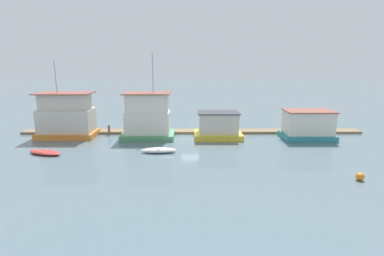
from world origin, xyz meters
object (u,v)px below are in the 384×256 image
(houseboat_orange, at_px, (66,117))
(mooring_post_centre, at_px, (313,129))
(mooring_post_far_right, at_px, (109,130))
(houseboat_yellow, at_px, (218,126))
(houseboat_green, at_px, (148,118))
(dinghy_white, at_px, (159,150))
(houseboat_teal, at_px, (308,125))
(buoy_orange, at_px, (360,177))
(dinghy_red, at_px, (45,152))

(houseboat_orange, relative_size, mooring_post_centre, 6.29)
(houseboat_orange, height_order, mooring_post_centre, houseboat_orange)
(mooring_post_far_right, bearing_deg, houseboat_yellow, -6.58)
(houseboat_green, xyz_separation_m, dinghy_white, (1.84, -5.92, -2.16))
(houseboat_teal, xyz_separation_m, buoy_orange, (-0.67, -12.41, -1.30))
(houseboat_orange, height_order, houseboat_yellow, houseboat_orange)
(mooring_post_centre, height_order, mooring_post_far_right, mooring_post_centre)
(houseboat_yellow, xyz_separation_m, dinghy_red, (-17.48, -6.17, -1.20))
(houseboat_yellow, relative_size, dinghy_red, 1.46)
(houseboat_teal, distance_m, dinghy_red, 28.47)
(houseboat_orange, height_order, buoy_orange, houseboat_orange)
(mooring_post_centre, relative_size, mooring_post_far_right, 1.17)
(buoy_orange, bearing_deg, houseboat_green, 144.04)
(houseboat_yellow, height_order, mooring_post_far_right, houseboat_yellow)
(houseboat_yellow, xyz_separation_m, dinghy_white, (-6.40, -5.75, -1.15))
(buoy_orange, bearing_deg, dinghy_red, 166.21)
(houseboat_teal, bearing_deg, mooring_post_centre, 52.16)
(buoy_orange, bearing_deg, houseboat_teal, 86.89)
(houseboat_green, distance_m, dinghy_white, 6.57)
(houseboat_green, height_order, mooring_post_far_right, houseboat_green)
(houseboat_teal, bearing_deg, buoy_orange, -93.11)
(mooring_post_centre, xyz_separation_m, mooring_post_far_right, (-25.11, 0.00, -0.10))
(houseboat_orange, relative_size, dinghy_white, 2.58)
(houseboat_teal, height_order, dinghy_white, houseboat_teal)
(dinghy_red, distance_m, dinghy_white, 11.09)
(houseboat_teal, height_order, mooring_post_far_right, houseboat_teal)
(mooring_post_far_right, distance_m, buoy_orange, 27.05)
(houseboat_orange, height_order, mooring_post_far_right, houseboat_orange)
(houseboat_orange, xyz_separation_m, houseboat_yellow, (17.93, -0.68, -0.99))
(dinghy_red, bearing_deg, houseboat_yellow, 19.45)
(mooring_post_centre, xyz_separation_m, buoy_orange, (-2.19, -14.37, -0.39))
(dinghy_red, bearing_deg, houseboat_teal, 11.65)
(houseboat_orange, bearing_deg, houseboat_yellow, -2.16)
(houseboat_yellow, relative_size, houseboat_teal, 0.96)
(houseboat_orange, bearing_deg, houseboat_green, -3.03)
(houseboat_yellow, relative_size, buoy_orange, 8.82)
(houseboat_yellow, distance_m, dinghy_red, 18.58)
(dinghy_red, bearing_deg, mooring_post_far_right, 61.07)
(dinghy_white, distance_m, buoy_orange, 17.58)
(houseboat_yellow, bearing_deg, houseboat_teal, -2.38)
(mooring_post_far_right, bearing_deg, dinghy_white, -46.83)
(houseboat_yellow, bearing_deg, mooring_post_centre, 7.31)
(dinghy_red, relative_size, mooring_post_far_right, 3.14)
(dinghy_red, height_order, mooring_post_far_right, mooring_post_far_right)
(mooring_post_far_right, bearing_deg, dinghy_red, -118.93)
(dinghy_red, xyz_separation_m, dinghy_white, (11.09, 0.42, 0.06))
(dinghy_white, bearing_deg, houseboat_orange, 150.86)
(mooring_post_far_right, relative_size, buoy_orange, 1.93)
(houseboat_orange, bearing_deg, dinghy_white, -29.14)
(dinghy_red, xyz_separation_m, mooring_post_centre, (29.37, 7.70, 0.50))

